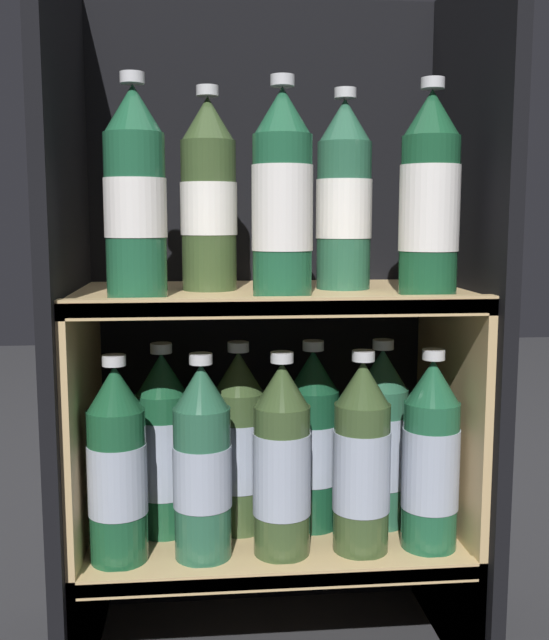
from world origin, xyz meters
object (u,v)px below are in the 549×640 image
Objects in this scene: bottle_upper_front_2 at (430,199)px; bottle_lower_front_2 at (282,464)px; bottle_lower_front_4 at (431,459)px; bottle_lower_back_3 at (381,441)px; bottle_upper_back_1 at (344,199)px; bottle_lower_front_0 at (117,469)px; bottle_lower_front_1 at (202,466)px; bottle_lower_back_2 at (313,443)px; bottle_upper_front_0 at (135,197)px; bottle_upper_back_0 at (209,198)px; bottle_lower_front_3 at (362,461)px; bottle_lower_back_0 at (163,448)px; bottle_lower_back_1 at (239,445)px; bottle_upper_front_1 at (282,198)px.

bottle_lower_front_2 is at bearing 180.00° from bottle_upper_front_2.
bottle_lower_back_3 is at bearing 119.13° from bottle_lower_front_4.
bottle_upper_back_1 is 0.39m from bottle_lower_front_4.
bottle_upper_back_1 reaches higher than bottle_lower_front_0.
bottle_lower_front_1 is at bearing 180.00° from bottle_lower_front_4.
bottle_lower_front_2 and bottle_lower_back_2 have the same top height.
bottle_upper_back_1 is at bearing 16.97° from bottle_upper_front_0.
bottle_lower_front_4 is (0.30, -0.09, -0.36)m from bottle_upper_back_0.
bottle_lower_front_2 is 1.00× the size of bottle_lower_front_3.
bottle_upper_front_2 reaches higher than bottle_lower_back_0.
bottle_upper_back_1 is at bearing -0.00° from bottle_upper_back_0.
bottle_lower_front_1 is at bearing -151.83° from bottle_lower_back_2.
bottle_upper_back_0 is (0.09, 0.09, 0.00)m from bottle_upper_front_0.
bottle_upper_front_2 is at bearing -19.26° from bottle_lower_back_1.
bottle_lower_back_1 is at bearing 121.75° from bottle_upper_front_1.
bottle_lower_back_2 is (0.15, -0.00, -0.36)m from bottle_upper_back_0.
bottle_lower_back_1 is 1.00× the size of bottle_lower_back_3.
bottle_lower_front_0 is 1.00× the size of bottle_lower_back_0.
bottle_lower_front_2 is 0.21m from bottle_lower_front_4.
bottle_upper_front_0 reaches higher than bottle_lower_front_3.
bottle_upper_back_1 is 0.44m from bottle_lower_back_0.
bottle_lower_back_2 is (-0.15, 0.09, 0.00)m from bottle_lower_front_4.
bottle_lower_front_4 is (0.10, 0.00, -0.00)m from bottle_lower_front_3.
bottle_lower_front_0 is 1.00× the size of bottle_lower_front_3.
bottle_upper_back_0 is at bearing 0.00° from bottle_lower_back_0.
bottle_lower_front_1 and bottle_lower_front_2 have the same top height.
bottle_lower_back_0 is at bearing 162.37° from bottle_lower_front_3.
bottle_lower_front_0 is 1.00× the size of bottle_lower_front_2.
bottle_upper_back_1 is at bearing 138.28° from bottle_upper_front_2.
bottle_upper_front_2 is 0.37m from bottle_lower_back_3.
bottle_lower_back_0 is (0.02, 0.09, -0.36)m from bottle_upper_front_0.
bottle_lower_front_3 and bottle_lower_front_4 have the same top height.
bottle_upper_back_1 is (0.10, 0.09, 0.00)m from bottle_upper_front_1.
bottle_upper_front_1 is 1.00× the size of bottle_lower_back_0.
bottle_upper_front_1 is 1.00× the size of bottle_upper_front_2.
bottle_upper_front_2 is 1.00× the size of bottle_lower_front_4.
bottle_lower_front_1 and bottle_lower_front_3 have the same top height.
bottle_lower_back_1 is (0.05, 0.09, -0.00)m from bottle_lower_front_1.
bottle_lower_back_0 is (-0.16, 0.09, 0.00)m from bottle_lower_front_2.
bottle_upper_front_1 reaches higher than bottle_lower_back_2.
bottle_lower_front_1 is 0.22m from bottle_lower_front_3.
bottle_lower_front_0 is 1.00× the size of bottle_lower_back_3.
bottle_lower_front_3 is 1.00× the size of bottle_lower_back_2.
bottle_upper_front_2 is 1.00× the size of bottle_upper_back_1.
bottle_lower_back_0 is at bearing 152.03° from bottle_upper_front_1.
bottle_lower_front_1 is 1.00× the size of bottle_lower_back_2.
bottle_lower_front_0 is 1.00× the size of bottle_lower_back_1.
bottle_upper_front_1 is at bearing 180.00° from bottle_lower_front_3.
bottle_lower_front_2 and bottle_lower_back_3 have the same top height.
bottle_lower_back_0 is 1.00× the size of bottle_lower_back_1.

